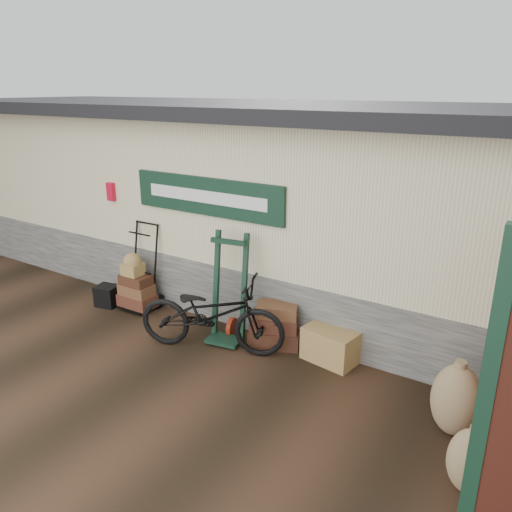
{
  "coord_description": "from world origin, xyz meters",
  "views": [
    {
      "loc": [
        4.12,
        -4.59,
        3.46
      ],
      "look_at": [
        0.59,
        0.9,
        1.23
      ],
      "focal_mm": 35.0,
      "sensor_mm": 36.0,
      "label": 1
    }
  ],
  "objects_px": {
    "porter_trolley": "(142,266)",
    "black_trunk": "(107,296)",
    "wicker_hamper": "(331,345)",
    "bicycle": "(211,310)",
    "green_barrow": "(229,288)",
    "suitcase_stack": "(275,324)"
  },
  "relations": [
    {
      "from": "porter_trolley",
      "to": "black_trunk",
      "type": "xyz_separation_m",
      "value": [
        -0.53,
        -0.32,
        -0.54
      ]
    },
    {
      "from": "porter_trolley",
      "to": "wicker_hamper",
      "type": "relative_size",
      "value": 2.06
    },
    {
      "from": "green_barrow",
      "to": "wicker_hamper",
      "type": "height_order",
      "value": "green_barrow"
    },
    {
      "from": "black_trunk",
      "to": "bicycle",
      "type": "distance_m",
      "value": 2.4
    },
    {
      "from": "green_barrow",
      "to": "black_trunk",
      "type": "distance_m",
      "value": 2.45
    },
    {
      "from": "suitcase_stack",
      "to": "bicycle",
      "type": "bearing_deg",
      "value": -137.46
    },
    {
      "from": "bicycle",
      "to": "porter_trolley",
      "type": "bearing_deg",
      "value": 54.32
    },
    {
      "from": "black_trunk",
      "to": "bicycle",
      "type": "bearing_deg",
      "value": -5.43
    },
    {
      "from": "porter_trolley",
      "to": "wicker_hamper",
      "type": "height_order",
      "value": "porter_trolley"
    },
    {
      "from": "bicycle",
      "to": "suitcase_stack",
      "type": "bearing_deg",
      "value": -66.6
    },
    {
      "from": "wicker_hamper",
      "to": "black_trunk",
      "type": "bearing_deg",
      "value": -174.17
    },
    {
      "from": "black_trunk",
      "to": "suitcase_stack",
      "type": "bearing_deg",
      "value": 7.03
    },
    {
      "from": "green_barrow",
      "to": "wicker_hamper",
      "type": "relative_size",
      "value": 2.26
    },
    {
      "from": "wicker_hamper",
      "to": "green_barrow",
      "type": "bearing_deg",
      "value": -171.12
    },
    {
      "from": "suitcase_stack",
      "to": "bicycle",
      "type": "xyz_separation_m",
      "value": [
        -0.65,
        -0.59,
        0.28
      ]
    },
    {
      "from": "suitcase_stack",
      "to": "wicker_hamper",
      "type": "xyz_separation_m",
      "value": [
        0.85,
        0.02,
        -0.09
      ]
    },
    {
      "from": "porter_trolley",
      "to": "wicker_hamper",
      "type": "distance_m",
      "value": 3.35
    },
    {
      "from": "bicycle",
      "to": "green_barrow",
      "type": "bearing_deg",
      "value": -20.96
    },
    {
      "from": "bicycle",
      "to": "black_trunk",
      "type": "bearing_deg",
      "value": 65.43
    },
    {
      "from": "suitcase_stack",
      "to": "wicker_hamper",
      "type": "distance_m",
      "value": 0.85
    },
    {
      "from": "porter_trolley",
      "to": "black_trunk",
      "type": "distance_m",
      "value": 0.82
    },
    {
      "from": "porter_trolley",
      "to": "suitcase_stack",
      "type": "distance_m",
      "value": 2.5
    }
  ]
}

